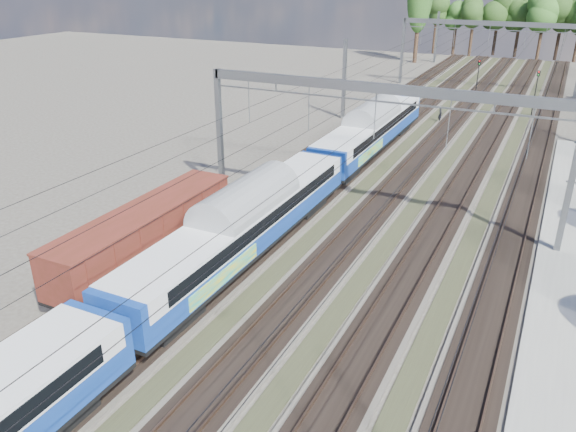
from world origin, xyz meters
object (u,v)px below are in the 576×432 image
at_px(emu_train, 242,218).
at_px(freight_boxcar, 146,233).
at_px(worker, 440,114).
at_px(signal_far, 536,87).
at_px(signal_near, 478,77).

distance_m(emu_train, freight_boxcar, 5.33).
distance_m(worker, signal_far, 11.75).
xyz_separation_m(worker, signal_near, (1.99, 10.02, 2.59)).
distance_m(signal_near, signal_far, 7.17).
bearing_deg(worker, signal_near, -31.07).
bearing_deg(worker, emu_train, 155.27).
distance_m(worker, signal_near, 10.54).
height_order(worker, signal_far, signal_far).
height_order(emu_train, signal_far, signal_far).
bearing_deg(freight_boxcar, signal_near, 79.00).
relative_size(emu_train, signal_far, 13.29).
bearing_deg(signal_near, freight_boxcar, -106.76).
bearing_deg(emu_train, signal_far, 75.03).
height_order(freight_boxcar, signal_far, signal_far).
height_order(emu_train, worker, emu_train).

